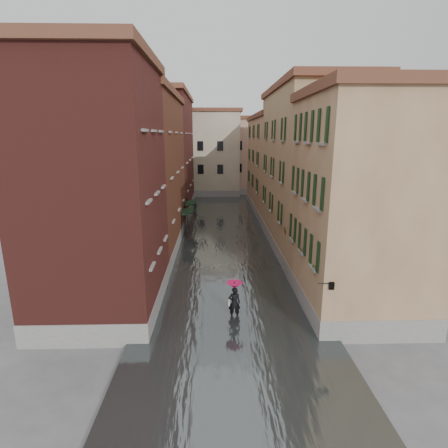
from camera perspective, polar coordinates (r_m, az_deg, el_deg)
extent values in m
plane|color=#5B5B5D|center=(22.56, 0.85, -10.79)|extent=(120.00, 120.00, 0.00)
cube|color=#404647|center=(34.74, -0.04, -1.51)|extent=(10.00, 60.00, 0.20)
cube|color=maroon|center=(19.65, -19.74, 4.48)|extent=(6.00, 8.00, 13.00)
cube|color=#5C2E1D|center=(30.23, -13.34, 7.62)|extent=(6.00, 14.00, 12.50)
cube|color=maroon|center=(44.91, -9.55, 10.83)|extent=(6.00, 16.00, 14.00)
cube|color=olive|center=(20.39, 21.24, 2.54)|extent=(6.00, 8.00, 11.50)
cube|color=tan|center=(30.60, 13.52, 8.16)|extent=(6.00, 14.00, 13.00)
cube|color=olive|center=(45.27, 8.60, 9.31)|extent=(6.00, 16.00, 11.50)
cube|color=beige|center=(58.53, -3.69, 11.27)|extent=(12.00, 9.00, 13.00)
cube|color=tan|center=(60.91, 5.04, 10.89)|extent=(10.00, 9.00, 12.00)
cube|color=black|center=(33.55, -5.91, 2.15)|extent=(1.09, 3.00, 0.31)
cylinder|color=black|center=(32.40, -6.93, -0.40)|extent=(0.06, 0.06, 2.80)
cylinder|color=black|center=(35.30, -6.49, 0.83)|extent=(0.06, 0.06, 2.80)
cube|color=black|center=(37.60, -5.45, 3.48)|extent=(1.09, 3.05, 0.31)
cylinder|color=black|center=(36.38, -6.35, 1.24)|extent=(0.06, 0.06, 2.80)
cylinder|color=black|center=(39.35, -5.99, 2.24)|extent=(0.06, 0.06, 2.80)
cylinder|color=black|center=(16.55, 16.14, -9.30)|extent=(0.60, 0.05, 0.05)
cube|color=black|center=(16.68, 17.11, -9.55)|extent=(0.22, 0.22, 0.35)
cube|color=beige|center=(16.68, 17.11, -9.55)|extent=(0.14, 0.14, 0.24)
cube|color=brown|center=(17.85, 14.95, -7.27)|extent=(0.22, 0.85, 0.18)
imported|color=#265926|center=(17.70, 15.04, -6.00)|extent=(0.59, 0.51, 0.66)
cube|color=brown|center=(20.16, 12.94, -4.64)|extent=(0.22, 0.85, 0.18)
imported|color=#265926|center=(20.03, 13.01, -3.50)|extent=(0.59, 0.51, 0.66)
cube|color=brown|center=(22.26, 11.51, -2.74)|extent=(0.22, 0.85, 0.18)
imported|color=#265926|center=(22.15, 11.57, -1.70)|extent=(0.59, 0.51, 0.66)
cube|color=brown|center=(24.52, 10.28, -1.10)|extent=(0.22, 0.85, 0.18)
imported|color=#265926|center=(24.41, 10.32, -0.15)|extent=(0.59, 0.51, 0.66)
cube|color=brown|center=(26.96, 9.19, 0.35)|extent=(0.22, 0.85, 0.18)
imported|color=#265926|center=(26.87, 9.22, 1.22)|extent=(0.59, 0.51, 0.66)
imported|color=black|center=(19.06, 1.69, -12.75)|extent=(0.69, 0.49, 1.80)
cube|color=#BCAB9C|center=(19.07, 0.83, -12.56)|extent=(0.08, 0.30, 0.38)
cylinder|color=black|center=(18.86, 1.70, -11.53)|extent=(0.02, 0.02, 1.00)
cone|color=#C50D4B|center=(18.62, 1.72, -9.95)|extent=(0.88, 0.88, 0.28)
imported|color=black|center=(44.73, -4.67, 2.86)|extent=(0.80, 0.67, 1.47)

